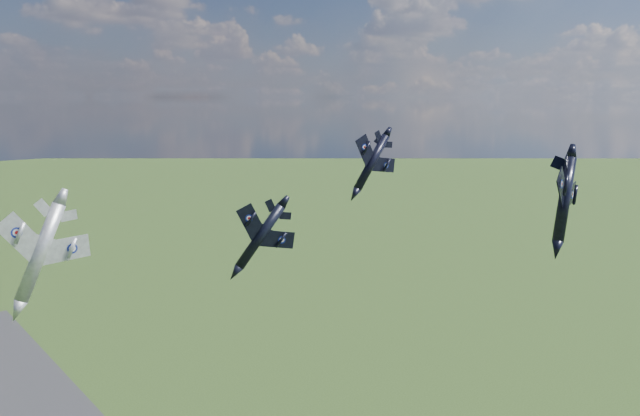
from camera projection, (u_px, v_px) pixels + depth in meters
jet_lead_navy at (260, 236)px, 84.02m from camera, size 14.15×16.37×8.12m
jet_right_navy at (564, 199)px, 78.53m from camera, size 14.74×17.37×6.46m
jet_high_navy at (372, 163)px, 104.65m from camera, size 11.46×15.31×8.39m
jet_left_silver at (40, 252)px, 70.01m from camera, size 11.87×15.98×7.75m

